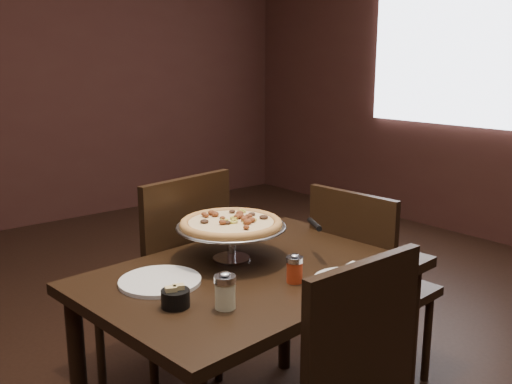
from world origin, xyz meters
TOP-DOWN VIEW (x-y plane):
  - room at (0.06, 0.03)m, footprint 6.04×7.04m
  - dining_table at (-0.06, -0.03)m, footprint 1.20×0.85m
  - pizza_stand at (-0.06, 0.10)m, footprint 0.40×0.40m
  - parmesan_shaker at (-0.32, -0.22)m, footprint 0.06×0.06m
  - pepper_flake_shaker at (-0.03, -0.21)m, footprint 0.06×0.06m
  - packet_caddy at (-0.43, -0.12)m, footprint 0.08×0.08m
  - napkin_stack at (0.18, -0.31)m, footprint 0.18×0.18m
  - plate_left at (-0.37, 0.06)m, footprint 0.27×0.27m
  - plate_near at (0.10, -0.32)m, footprint 0.23×0.23m
  - serving_spatula at (0.17, -0.09)m, footprint 0.16×0.16m
  - chair_far at (-0.08, 0.51)m, footprint 0.52×0.52m
  - chair_side at (0.58, -0.01)m, footprint 0.45×0.45m

SIDE VIEW (x-z plane):
  - chair_side at x=0.58m, z-range 0.04..0.94m
  - chair_far at x=-0.08m, z-range 0.04..1.01m
  - dining_table at x=-0.06m, z-range 0.26..0.97m
  - plate_near at x=0.10m, z-range 0.71..0.72m
  - plate_left at x=-0.37m, z-range 0.71..0.72m
  - napkin_stack at x=0.18m, z-range 0.71..0.73m
  - packet_caddy at x=-0.43m, z-range 0.71..0.77m
  - pepper_flake_shaker at x=-0.03m, z-range 0.71..0.81m
  - parmesan_shaker at x=-0.32m, z-range 0.71..0.82m
  - serving_spatula at x=0.17m, z-range 0.83..0.85m
  - pizza_stand at x=-0.06m, z-range 0.76..0.93m
  - room at x=0.06m, z-range -0.02..2.82m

